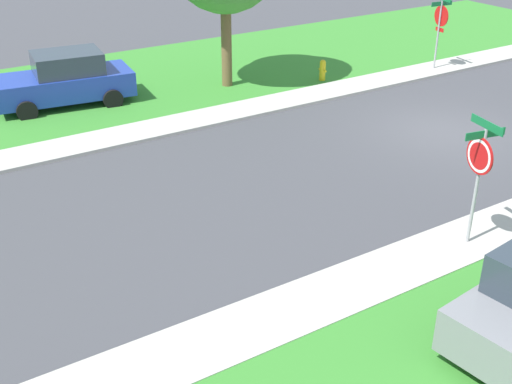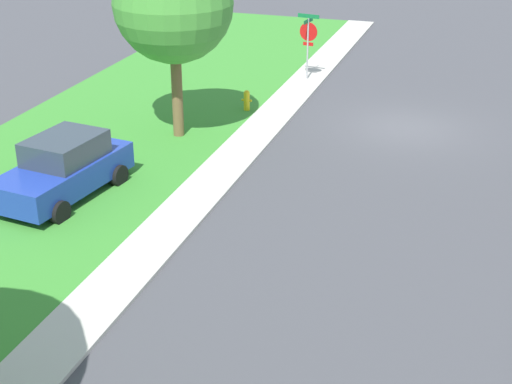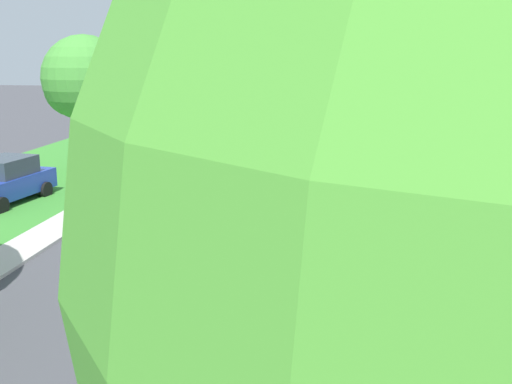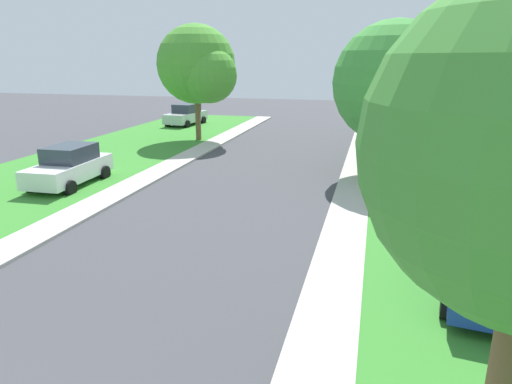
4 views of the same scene
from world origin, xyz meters
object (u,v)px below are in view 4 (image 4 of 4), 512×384
tree_across_right (411,81)px  tree_sidewalk_far (199,67)px  car_white_kerbside_mid (69,166)px  tree_sidewalk_near (401,87)px  car_blue_driveway_right (492,264)px  car_silver_far_down_street (186,115)px  tree_sidewalk_mid (415,74)px

tree_across_right → tree_sidewalk_far: bearing=-166.9°
car_white_kerbside_mid → tree_sidewalk_near: size_ratio=0.62×
tree_sidewalk_near → tree_across_right: tree_sidewalk_near is taller
car_blue_driveway_right → tree_sidewalk_near: tree_sidewalk_near is taller
car_white_kerbside_mid → car_silver_far_down_street: 18.68m
tree_sidewalk_mid → car_white_kerbside_mid: bearing=-145.0°
car_blue_driveway_right → tree_sidewalk_mid: 16.84m
car_blue_driveway_right → car_white_kerbside_mid: same height
tree_sidewalk_near → tree_sidewalk_mid: size_ratio=1.02×
tree_sidewalk_near → tree_sidewalk_far: tree_sidewalk_far is taller
car_blue_driveway_right → tree_across_right: 21.28m
car_silver_far_down_street → tree_sidewalk_near: size_ratio=0.64×
tree_sidewalk_mid → tree_across_right: tree_sidewalk_mid is taller
car_blue_driveway_right → tree_sidewalk_far: (-14.01, 17.95, 3.95)m
tree_sidewalk_near → tree_sidewalk_mid: (0.91, 5.64, 0.39)m
car_white_kerbside_mid → tree_sidewalk_mid: tree_sidewalk_mid is taller
tree_sidewalk_near → tree_sidewalk_mid: bearing=80.9°
car_silver_far_down_street → tree_across_right: size_ratio=0.75×
tree_sidewalk_mid → tree_sidewalk_near: bearing=-99.1°
tree_sidewalk_near → tree_across_right: (1.04, 10.28, -0.20)m
car_blue_driveway_right → car_silver_far_down_street: (-17.96, 24.65, 0.00)m
tree_sidewalk_mid → tree_sidewalk_far: 13.20m
car_blue_driveway_right → tree_sidewalk_far: bearing=128.0°
car_blue_driveway_right → car_silver_far_down_street: 30.50m
tree_sidewalk_near → tree_sidewalk_far: 14.17m
car_white_kerbside_mid → tree_sidewalk_near: (13.76, 4.64, 3.29)m
car_blue_driveway_right → car_white_kerbside_mid: (-15.58, 6.12, 0.00)m
car_blue_driveway_right → tree_sidewalk_near: 11.40m
tree_sidewalk_mid → car_silver_far_down_street: bearing=154.2°
car_blue_driveway_right → tree_sidewalk_far: 23.12m
car_white_kerbside_mid → tree_sidewalk_far: tree_sidewalk_far is taller
car_white_kerbside_mid → tree_across_right: (14.80, 14.92, 3.09)m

